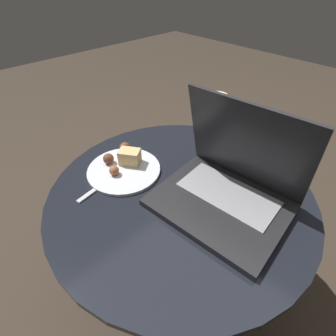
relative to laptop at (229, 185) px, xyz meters
name	(u,v)px	position (x,y,z in m)	size (l,w,h in m)	color
ground_plane	(177,280)	(-0.10, -0.06, -0.53)	(6.00, 6.00, 0.00)	#382D23
table	(179,220)	(-0.10, -0.06, -0.18)	(0.71, 0.71, 0.48)	black
laptop	(229,185)	(0.00, 0.00, 0.00)	(0.34, 0.29, 0.26)	#232326
beer_glass	(214,126)	(-0.16, 0.13, 0.05)	(0.06, 0.06, 0.20)	brown
snack_plate	(124,165)	(-0.29, -0.11, -0.04)	(0.21, 0.21, 0.05)	silver
fork	(110,179)	(-0.28, -0.18, -0.05)	(0.05, 0.19, 0.01)	silver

